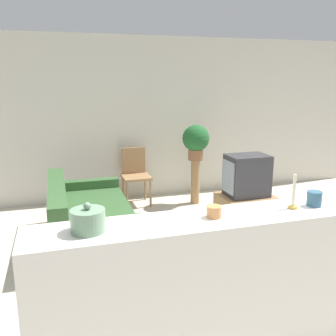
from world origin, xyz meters
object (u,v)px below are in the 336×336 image
couch (88,221)px  decorative_bowl (88,220)px  potted_plant (196,140)px  television (247,175)px  wooden_chair (135,173)px

couch → decorative_bowl: 2.38m
couch → potted_plant: bearing=30.1°
television → potted_plant: 1.21m
decorative_bowl → television: bearing=43.2°
wooden_chair → potted_plant: (0.94, -0.30, 0.54)m
television → couch: bearing=178.4°
decorative_bowl → couch: bearing=86.1°
couch → potted_plant: size_ratio=3.10×
potted_plant → decorative_bowl: size_ratio=2.60×
couch → wooden_chair: bearing=56.8°
potted_plant → decorative_bowl: (-1.98, -3.28, 0.09)m
couch → wooden_chair: 1.64m
television → wooden_chair: 1.91m
television → potted_plant: (-0.32, 1.12, 0.33)m
television → decorative_bowl: (-2.30, -2.16, 0.42)m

